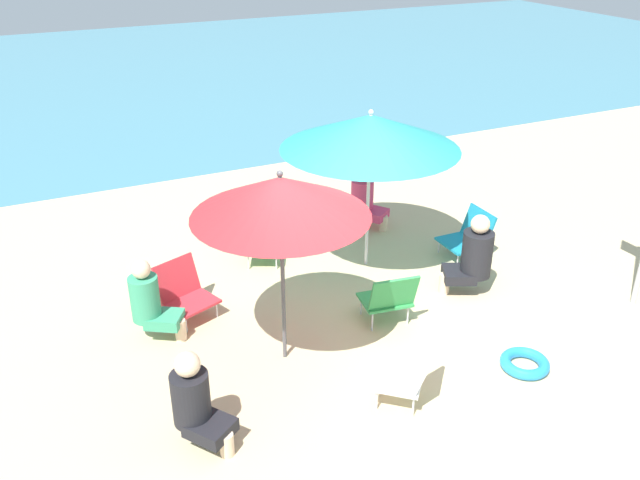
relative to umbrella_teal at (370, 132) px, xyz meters
name	(u,v)px	position (x,y,z in m)	size (l,w,h in m)	color
ground_plane	(369,337)	(-0.76, -1.44, -1.73)	(40.00, 40.00, 0.00)	#CCB789
sea_water	(125,76)	(-0.76, 11.89, -1.72)	(40.00, 16.00, 0.01)	teal
umbrella_teal	(370,132)	(0.00, 0.00, 0.00)	(2.12, 2.12, 1.99)	silver
umbrella_red	(280,197)	(-1.68, -1.37, 0.02)	(1.65, 1.65, 1.99)	#4C4C51
beach_chair_a	(184,291)	(-2.38, -0.19, -1.43)	(0.67, 0.68, 0.62)	red
beach_chair_b	(254,240)	(-1.27, 0.63, -1.41)	(0.67, 0.63, 0.64)	#33934C
beach_chair_c	(411,373)	(-0.92, -2.50, -1.40)	(0.67, 0.67, 0.62)	white
beach_chair_d	(469,235)	(1.29, -0.37, -1.44)	(0.56, 0.53, 0.60)	teal
beach_chair_e	(389,297)	(-0.46, -1.32, -1.38)	(0.58, 0.58, 0.66)	#33934C
person_a	(196,401)	(-2.80, -2.18, -1.29)	(0.50, 0.55, 0.90)	black
person_b	(365,197)	(0.52, 1.00, -1.30)	(0.49, 0.54, 0.89)	#DB3866
person_c	(150,301)	(-2.80, -0.48, -1.28)	(0.54, 0.47, 0.91)	#389970
person_d	(473,255)	(0.75, -1.14, -1.24)	(0.58, 0.49, 0.99)	black
swim_ring	(525,363)	(0.37, -2.55, -1.67)	(0.48, 0.48, 0.11)	#238CD8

